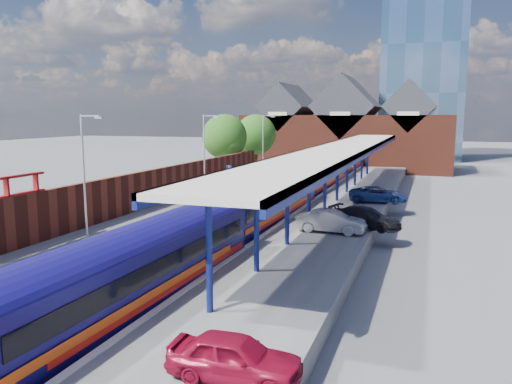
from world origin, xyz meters
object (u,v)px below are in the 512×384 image
at_px(platform_sign, 229,174).
at_px(parked_car_blue, 378,194).
at_px(lamp_post_b, 86,168).
at_px(lamp_post_d, 264,141).
at_px(train, 297,185).
at_px(parked_car_silver, 331,221).
at_px(parked_car_dark, 366,218).
at_px(lamp_post_c, 206,150).
at_px(parked_car_red, 235,357).

relative_size(platform_sign, parked_car_blue, 0.54).
relative_size(lamp_post_b, lamp_post_d, 1.00).
distance_m(lamp_post_d, platform_sign, 14.25).
bearing_deg(lamp_post_d, lamp_post_b, -90.00).
distance_m(train, parked_car_silver, 12.80).
bearing_deg(parked_car_dark, parked_car_silver, 154.56).
height_order(lamp_post_c, platform_sign, lamp_post_c).
xyz_separation_m(train, platform_sign, (-6.49, 0.73, 0.57)).
relative_size(parked_car_red, parked_car_silver, 0.88).
height_order(train, lamp_post_b, lamp_post_b).
bearing_deg(parked_car_silver, parked_car_blue, -4.29).
bearing_deg(lamp_post_c, train, 9.18).
distance_m(lamp_post_b, parked_car_red, 18.64).
xyz_separation_m(parked_car_red, parked_car_blue, (0.71, 29.17, 0.02)).
bearing_deg(platform_sign, lamp_post_b, -94.33).
bearing_deg(train, parked_car_blue, -0.46).
distance_m(platform_sign, parked_car_dark, 17.16).
relative_size(lamp_post_b, parked_car_silver, 1.71).
height_order(lamp_post_c, lamp_post_d, same).
height_order(train, platform_sign, platform_sign).
xyz_separation_m(lamp_post_b, lamp_post_c, (0.00, 16.00, 0.00)).
distance_m(lamp_post_d, parked_car_blue, 21.06).
distance_m(lamp_post_b, lamp_post_d, 32.00).
relative_size(parked_car_dark, parked_car_blue, 0.97).
relative_size(lamp_post_d, parked_car_blue, 1.52).
bearing_deg(lamp_post_b, train, 65.54).
xyz_separation_m(lamp_post_b, lamp_post_d, (0.00, 32.00, 0.00)).
xyz_separation_m(platform_sign, parked_car_red, (12.54, -29.95, -1.07)).
bearing_deg(parked_car_dark, lamp_post_c, 78.36).
bearing_deg(parked_car_red, lamp_post_d, 15.55).
xyz_separation_m(lamp_post_b, parked_car_blue, (14.61, 17.21, -3.35)).
bearing_deg(parked_car_silver, parked_car_dark, -40.47).
bearing_deg(platform_sign, train, -6.42).
bearing_deg(parked_car_silver, train, 27.33).
distance_m(parked_car_red, parked_car_silver, 17.57).
bearing_deg(lamp_post_d, lamp_post_c, -90.00).
distance_m(platform_sign, parked_car_blue, 13.31).
distance_m(lamp_post_c, lamp_post_d, 16.00).
distance_m(lamp_post_d, parked_car_silver, 29.65).
xyz_separation_m(parked_car_silver, parked_car_dark, (1.78, 1.86, -0.02)).
xyz_separation_m(platform_sign, parked_car_dark, (13.50, -10.54, -1.04)).
bearing_deg(lamp_post_b, parked_car_dark, 26.66).
bearing_deg(parked_car_silver, lamp_post_d, 29.56).
relative_size(train, lamp_post_b, 9.42).
height_order(parked_car_red, parked_car_blue, parked_car_blue).
xyz_separation_m(lamp_post_d, parked_car_red, (13.90, -43.95, -3.37)).
height_order(lamp_post_d, parked_car_blue, lamp_post_d).
relative_size(lamp_post_b, parked_car_blue, 1.52).
bearing_deg(parked_car_red, lamp_post_b, 47.30).
relative_size(parked_car_red, parked_car_dark, 0.81).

